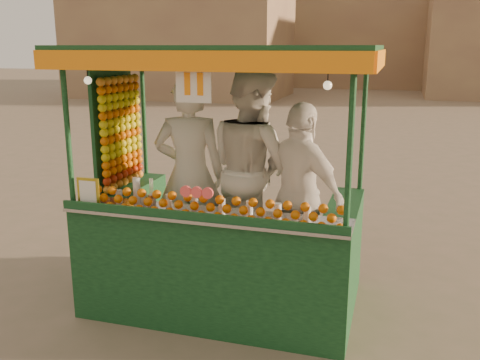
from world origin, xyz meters
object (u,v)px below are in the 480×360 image
(juice_cart, at_px, (215,226))
(vendor_middle, at_px, (253,170))
(vendor_left, at_px, (190,174))
(vendor_right, at_px, (301,194))

(juice_cart, relative_size, vendor_middle, 1.36)
(vendor_left, bearing_deg, vendor_middle, -177.13)
(vendor_middle, bearing_deg, vendor_left, 59.37)
(vendor_left, relative_size, vendor_right, 1.12)
(vendor_left, bearing_deg, vendor_right, 165.01)
(vendor_left, distance_m, vendor_middle, 0.61)
(juice_cart, xyz_separation_m, vendor_left, (-0.33, 0.21, 0.43))
(vendor_middle, distance_m, vendor_right, 0.57)
(vendor_right, bearing_deg, vendor_left, 30.85)
(vendor_left, height_order, vendor_middle, vendor_middle)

